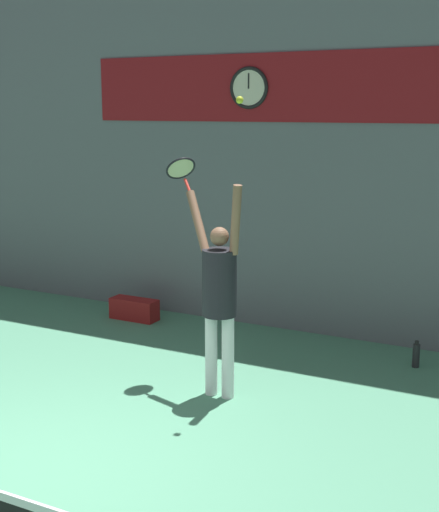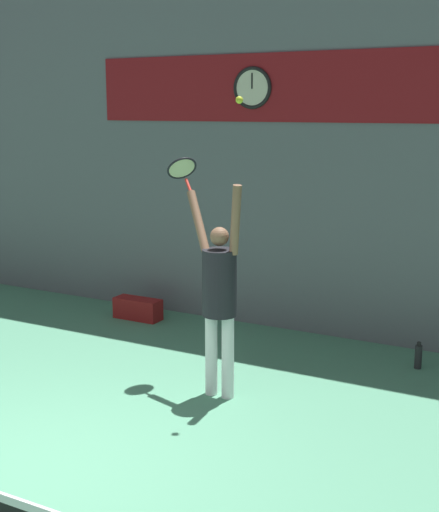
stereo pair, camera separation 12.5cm
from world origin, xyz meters
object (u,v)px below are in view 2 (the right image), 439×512
Objects in this scene: equipment_bag at (138,309)px; scoreboard_clock at (252,88)px; tennis_player at (219,291)px; tennis_ball at (239,100)px; water_bottle at (418,356)px; tennis_racket at (182,169)px.

scoreboard_clock is at bearing 19.71° from equipment_bag.
tennis_player is 1.94m from tennis_ball.
equipment_bag is (-4.02, 0.08, 0.00)m from water_bottle.
tennis_ball reaches higher than equipment_bag.
water_bottle is (1.66, 1.80, -0.99)m from tennis_player.
water_bottle is 0.46× the size of equipment_bag.
tennis_ball is (0.26, -0.09, 1.92)m from tennis_player.
tennis_player is 2.64m from water_bottle.
tennis_player reaches higher than water_bottle.
tennis_racket is 1.30m from tennis_ball.
tennis_ball is 0.22× the size of water_bottle.
equipment_bag is (-2.36, 1.89, -0.98)m from tennis_player.
tennis_ball is at bearing -37.01° from equipment_bag.
tennis_racket is at bearing -149.26° from water_bottle.
scoreboard_clock reaches higher than tennis_racket.
scoreboard_clock is 0.79× the size of equipment_bag.
tennis_racket is 1.30× the size of water_bottle.
tennis_racket is 5.89× the size of tennis_ball.
tennis_player is at bearing -132.63° from water_bottle.
scoreboard_clock is at bearing 94.12° from tennis_racket.
tennis_racket reaches higher than equipment_bag.
tennis_racket is at bearing -41.36° from equipment_bag.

